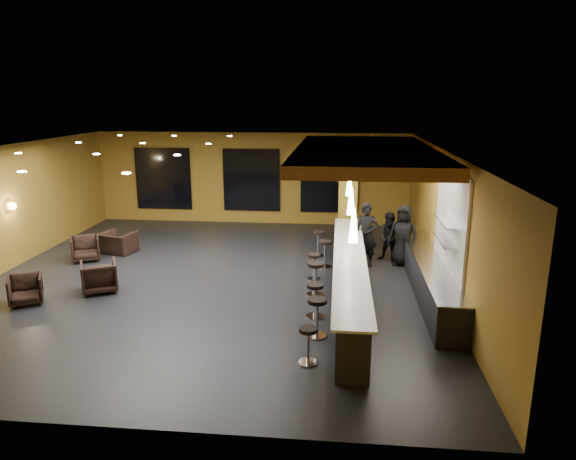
# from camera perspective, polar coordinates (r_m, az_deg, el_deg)

# --- Properties ---
(floor) EXTENTS (12.00, 13.00, 0.10)m
(floor) POSITION_cam_1_polar(r_m,az_deg,el_deg) (14.19, -8.30, -5.59)
(floor) COLOR black
(floor) RESTS_ON ground
(ceiling) EXTENTS (12.00, 13.00, 0.10)m
(ceiling) POSITION_cam_1_polar(r_m,az_deg,el_deg) (13.39, -8.87, 9.03)
(ceiling) COLOR black
(wall_back) EXTENTS (12.00, 0.10, 3.50)m
(wall_back) POSITION_cam_1_polar(r_m,az_deg,el_deg) (19.98, -4.02, 5.76)
(wall_back) COLOR olive
(wall_back) RESTS_ON floor
(wall_front) EXTENTS (12.00, 0.10, 3.50)m
(wall_front) POSITION_cam_1_polar(r_m,az_deg,el_deg) (7.80, -20.42, -9.48)
(wall_front) COLOR olive
(wall_front) RESTS_ON floor
(wall_right) EXTENTS (0.10, 13.00, 3.50)m
(wall_right) POSITION_cam_1_polar(r_m,az_deg,el_deg) (13.54, 17.10, 0.89)
(wall_right) COLOR olive
(wall_right) RESTS_ON floor
(wood_soffit) EXTENTS (3.60, 8.00, 0.28)m
(wood_soffit) POSITION_cam_1_polar(r_m,az_deg,el_deg) (14.00, 8.47, 8.50)
(wood_soffit) COLOR #BA7436
(wood_soffit) RESTS_ON ceiling
(window_left) EXTENTS (2.20, 0.06, 2.40)m
(window_left) POSITION_cam_1_polar(r_m,az_deg,el_deg) (20.75, -13.69, 5.57)
(window_left) COLOR black
(window_left) RESTS_ON wall_back
(window_center) EXTENTS (2.20, 0.06, 2.40)m
(window_center) POSITION_cam_1_polar(r_m,az_deg,el_deg) (19.88, -4.07, 5.57)
(window_center) COLOR black
(window_center) RESTS_ON wall_back
(window_right) EXTENTS (2.20, 0.06, 2.40)m
(window_right) POSITION_cam_1_polar(r_m,az_deg,el_deg) (19.60, 4.65, 5.43)
(window_right) COLOR black
(window_right) RESTS_ON wall_back
(tile_backsplash) EXTENTS (0.06, 3.20, 2.40)m
(tile_backsplash) POSITION_cam_1_polar(r_m,az_deg,el_deg) (12.52, 17.64, 0.93)
(tile_backsplash) COLOR white
(tile_backsplash) RESTS_ON wall_right
(bar_counter) EXTENTS (0.60, 8.00, 1.00)m
(bar_counter) POSITION_cam_1_polar(r_m,az_deg,el_deg) (12.67, 6.80, -5.40)
(bar_counter) COLOR black
(bar_counter) RESTS_ON floor
(bar_top) EXTENTS (0.78, 8.10, 0.05)m
(bar_top) POSITION_cam_1_polar(r_m,az_deg,el_deg) (12.50, 6.88, -3.14)
(bar_top) COLOR white
(bar_top) RESTS_ON bar_counter
(prep_counter) EXTENTS (0.70, 6.00, 0.86)m
(prep_counter) POSITION_cam_1_polar(r_m,az_deg,el_deg) (13.36, 15.40, -5.08)
(prep_counter) COLOR black
(prep_counter) RESTS_ON floor
(prep_top) EXTENTS (0.72, 6.00, 0.03)m
(prep_top) POSITION_cam_1_polar(r_m,az_deg,el_deg) (13.22, 15.53, -3.22)
(prep_top) COLOR silver
(prep_top) RESTS_ON prep_counter
(wall_shelf_lower) EXTENTS (0.30, 1.50, 0.03)m
(wall_shelf_lower) POSITION_cam_1_polar(r_m,az_deg,el_deg) (12.39, 17.05, -1.07)
(wall_shelf_lower) COLOR silver
(wall_shelf_lower) RESTS_ON wall_right
(wall_shelf_upper) EXTENTS (0.30, 1.50, 0.03)m
(wall_shelf_upper) POSITION_cam_1_polar(r_m,az_deg,el_deg) (12.29, 17.21, 0.95)
(wall_shelf_upper) COLOR silver
(wall_shelf_upper) RESTS_ON wall_right
(column) EXTENTS (0.60, 0.60, 3.50)m
(column) POSITION_cam_1_polar(r_m,az_deg,el_deg) (16.79, 6.68, 4.01)
(column) COLOR olive
(column) RESTS_ON floor
(wall_sconce) EXTENTS (0.22, 0.22, 0.22)m
(wall_sconce) POSITION_cam_1_polar(r_m,az_deg,el_deg) (16.54, -28.32, 2.36)
(wall_sconce) COLOR #FFE5B2
(wall_sconce) RESTS_ON wall_left
(pendant_0) EXTENTS (0.20, 0.20, 0.70)m
(pendant_0) POSITION_cam_1_polar(r_m,az_deg,el_deg) (10.21, 7.30, 0.54)
(pendant_0) COLOR white
(pendant_0) RESTS_ON wood_soffit
(pendant_1) EXTENTS (0.20, 0.20, 0.70)m
(pendant_1) POSITION_cam_1_polar(r_m,az_deg,el_deg) (12.65, 7.02, 3.28)
(pendant_1) COLOR white
(pendant_1) RESTS_ON wood_soffit
(pendant_2) EXTENTS (0.20, 0.20, 0.70)m
(pendant_2) POSITION_cam_1_polar(r_m,az_deg,el_deg) (15.11, 6.83, 5.13)
(pendant_2) COLOR white
(pendant_2) RESTS_ON wood_soffit
(staff_a) EXTENTS (0.74, 0.53, 1.87)m
(staff_a) POSITION_cam_1_polar(r_m,az_deg,el_deg) (15.01, 8.68, -0.53)
(staff_a) COLOR black
(staff_a) RESTS_ON floor
(staff_b) EXTENTS (0.90, 0.82, 1.50)m
(staff_b) POSITION_cam_1_polar(r_m,az_deg,el_deg) (15.58, 11.26, -0.80)
(staff_b) COLOR black
(staff_b) RESTS_ON floor
(staff_c) EXTENTS (1.03, 0.86, 1.80)m
(staff_c) POSITION_cam_1_polar(r_m,az_deg,el_deg) (15.28, 12.69, -0.59)
(staff_c) COLOR black
(staff_c) RESTS_ON floor
(armchair_a) EXTENTS (1.02, 1.03, 0.69)m
(armchair_a) POSITION_cam_1_polar(r_m,az_deg,el_deg) (13.83, -27.14, -5.92)
(armchair_a) COLOR black
(armchair_a) RESTS_ON floor
(armchair_b) EXTENTS (1.15, 1.16, 0.79)m
(armchair_b) POSITION_cam_1_polar(r_m,az_deg,el_deg) (13.91, -20.25, -4.85)
(armchair_b) COLOR black
(armchair_b) RESTS_ON floor
(armchair_c) EXTENTS (1.08, 1.09, 0.74)m
(armchair_c) POSITION_cam_1_polar(r_m,az_deg,el_deg) (16.64, -21.58, -1.92)
(armchair_c) COLOR black
(armchair_c) RESTS_ON floor
(armchair_d) EXTENTS (1.22, 1.13, 0.66)m
(armchair_d) POSITION_cam_1_polar(r_m,az_deg,el_deg) (17.11, -18.39, -1.34)
(armchair_d) COLOR black
(armchair_d) RESTS_ON floor
(bar_stool_0) EXTENTS (0.36, 0.36, 0.72)m
(bar_stool_0) POSITION_cam_1_polar(r_m,az_deg,el_deg) (9.66, 2.26, -12.19)
(bar_stool_0) COLOR silver
(bar_stool_0) RESTS_ON floor
(bar_stool_1) EXTENTS (0.42, 0.42, 0.83)m
(bar_stool_1) POSITION_cam_1_polar(r_m,az_deg,el_deg) (10.65, 3.24, -9.13)
(bar_stool_1) COLOR silver
(bar_stool_1) RESTS_ON floor
(bar_stool_2) EXTENTS (0.40, 0.40, 0.79)m
(bar_stool_2) POSITION_cam_1_polar(r_m,az_deg,el_deg) (11.54, 3.01, -7.34)
(bar_stool_2) COLOR silver
(bar_stool_2) RESTS_ON floor
(bar_stool_3) EXTENTS (0.43, 0.43, 0.85)m
(bar_stool_3) POSITION_cam_1_polar(r_m,az_deg,el_deg) (12.76, 3.08, -4.97)
(bar_stool_3) COLOR silver
(bar_stool_3) RESTS_ON floor
(bar_stool_4) EXTENTS (0.36, 0.36, 0.72)m
(bar_stool_4) POSITION_cam_1_polar(r_m,az_deg,el_deg) (13.86, 2.91, -3.71)
(bar_stool_4) COLOR silver
(bar_stool_4) RESTS_ON floor
(bar_stool_5) EXTENTS (0.40, 0.40, 0.80)m
(bar_stool_5) POSITION_cam_1_polar(r_m,az_deg,el_deg) (14.84, 4.13, -2.28)
(bar_stool_5) COLOR silver
(bar_stool_5) RESTS_ON floor
(bar_stool_6) EXTENTS (0.40, 0.40, 0.80)m
(bar_stool_6) POSITION_cam_1_polar(r_m,az_deg,el_deg) (15.86, 3.40, -1.15)
(bar_stool_6) COLOR silver
(bar_stool_6) RESTS_ON floor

